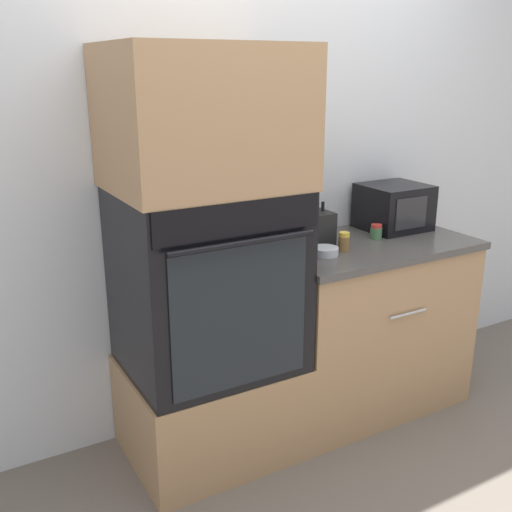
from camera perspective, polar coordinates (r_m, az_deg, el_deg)
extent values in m
plane|color=#6B6056|center=(2.91, 5.51, -18.60)|extent=(12.00, 12.00, 0.00)
cube|color=silver|center=(2.92, -0.95, 8.47)|extent=(8.00, 0.05, 2.50)
cube|color=#A87F56|center=(2.84, -4.32, -14.10)|extent=(0.74, 0.60, 0.45)
cube|color=black|center=(2.57, -4.63, -2.25)|extent=(0.72, 0.59, 0.80)
cube|color=black|center=(2.22, -1.53, 3.49)|extent=(0.69, 0.01, 0.14)
cube|color=#3FBFF2|center=(2.21, -1.49, 3.47)|extent=(0.09, 0.00, 0.03)
cube|color=black|center=(2.34, -1.46, -5.75)|extent=(0.59, 0.01, 0.60)
cylinder|color=black|center=(2.21, -1.14, 1.24)|extent=(0.61, 0.02, 0.02)
cube|color=#A87F56|center=(2.43, -5.03, 12.97)|extent=(0.74, 0.60, 0.56)
cube|color=#A87F56|center=(3.17, 10.15, -6.63)|extent=(1.01, 0.60, 0.85)
cube|color=#474442|center=(3.02, 10.60, 1.08)|extent=(1.03, 0.63, 0.03)
cylinder|color=#B7B7BC|center=(2.89, 14.30, -5.36)|extent=(0.22, 0.01, 0.01)
cube|color=black|center=(3.25, 12.96, 4.59)|extent=(0.33, 0.30, 0.24)
cube|color=#28282B|center=(3.13, 14.57, 3.97)|extent=(0.20, 0.01, 0.16)
cube|color=black|center=(2.89, 5.82, 2.63)|extent=(0.12, 0.15, 0.16)
cylinder|color=black|center=(2.85, 5.37, 4.59)|extent=(0.02, 0.02, 0.04)
cylinder|color=black|center=(2.87, 5.88, 4.66)|extent=(0.02, 0.02, 0.04)
cylinder|color=black|center=(2.89, 6.39, 4.72)|extent=(0.02, 0.02, 0.04)
cylinder|color=silver|center=(2.76, 6.60, 0.46)|extent=(0.12, 0.12, 0.04)
cylinder|color=#427047|center=(3.03, 4.93, 2.37)|extent=(0.06, 0.06, 0.06)
cylinder|color=gold|center=(3.02, 4.95, 3.11)|extent=(0.05, 0.05, 0.02)
cylinder|color=#427047|center=(3.06, 11.37, 2.16)|extent=(0.06, 0.06, 0.06)
cylinder|color=red|center=(3.05, 11.41, 2.82)|extent=(0.05, 0.05, 0.02)
cylinder|color=brown|center=(2.83, 8.38, 1.17)|extent=(0.05, 0.05, 0.07)
cylinder|color=gold|center=(2.81, 8.42, 2.05)|extent=(0.05, 0.05, 0.02)
cylinder|color=brown|center=(2.82, 2.27, 1.45)|extent=(0.04, 0.04, 0.08)
cylinder|color=red|center=(2.81, 2.28, 2.48)|extent=(0.04, 0.04, 0.02)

